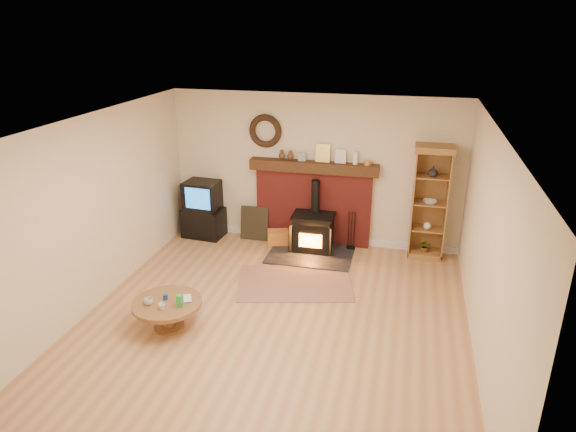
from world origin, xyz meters
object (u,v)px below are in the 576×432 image
(coffee_table, at_px, (167,307))
(wood_stove, at_px, (313,234))
(tv_unit, at_px, (203,210))
(curio_cabinet, at_px, (430,202))

(coffee_table, bearing_deg, wood_stove, 63.51)
(tv_unit, xyz_separation_m, curio_cabinet, (3.92, 0.09, 0.45))
(wood_stove, distance_m, curio_cabinet, 1.99)
(tv_unit, distance_m, coffee_table, 3.01)
(wood_stove, xyz_separation_m, coffee_table, (-1.35, -2.72, -0.01))
(wood_stove, height_order, tv_unit, wood_stove)
(tv_unit, relative_size, coffee_table, 1.17)
(wood_stove, height_order, coffee_table, wood_stove)
(wood_stove, height_order, curio_cabinet, curio_cabinet)
(wood_stove, bearing_deg, tv_unit, 174.44)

